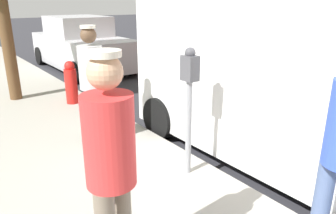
{
  "coord_description": "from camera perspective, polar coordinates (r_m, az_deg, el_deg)",
  "views": [
    {
      "loc": [
        3.62,
        2.12,
        2.16
      ],
      "look_at": [
        1.65,
        -0.53,
        1.05
      ],
      "focal_mm": 34.36,
      "sensor_mm": 36.0,
      "label": 1
    }
  ],
  "objects": [
    {
      "name": "parked_van",
      "position": [
        4.35,
        25.66,
        3.37
      ],
      "size": [
        2.17,
        5.22,
        2.15
      ],
      "color": "white",
      "rests_on": "ground"
    },
    {
      "name": "fire_hydrant",
      "position": [
        6.73,
        -16.83,
        4.12
      ],
      "size": [
        0.24,
        0.24,
        0.86
      ],
      "color": "red",
      "rests_on": "sidewalk_slab"
    },
    {
      "name": "parking_meter_near",
      "position": [
        3.62,
        3.81,
        2.87
      ],
      "size": [
        0.14,
        0.18,
        1.52
      ],
      "color": "gray",
      "rests_on": "sidewalk_slab"
    },
    {
      "name": "pedestrian_in_gray",
      "position": [
        4.66,
        -13.39,
        5.08
      ],
      "size": [
        0.34,
        0.35,
        1.68
      ],
      "color": "#383D47",
      "rests_on": "sidewalk_slab"
    },
    {
      "name": "ground_plane",
      "position": [
        4.72,
        20.63,
        -9.94
      ],
      "size": [
        80.0,
        80.0,
        0.0
      ],
      "primitive_type": "plane",
      "color": "#2D2D33"
    },
    {
      "name": "pedestrian_in_red",
      "position": [
        2.19,
        -10.15,
        -9.45
      ],
      "size": [
        0.34,
        0.34,
        1.73
      ],
      "color": "#726656",
      "rests_on": "sidewalk_slab"
    },
    {
      "name": "parked_sedan_behind",
      "position": [
        10.75,
        -15.11,
        10.45
      ],
      "size": [
        1.95,
        4.4,
        1.65
      ],
      "color": "#BCBCC1",
      "rests_on": "ground"
    }
  ]
}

